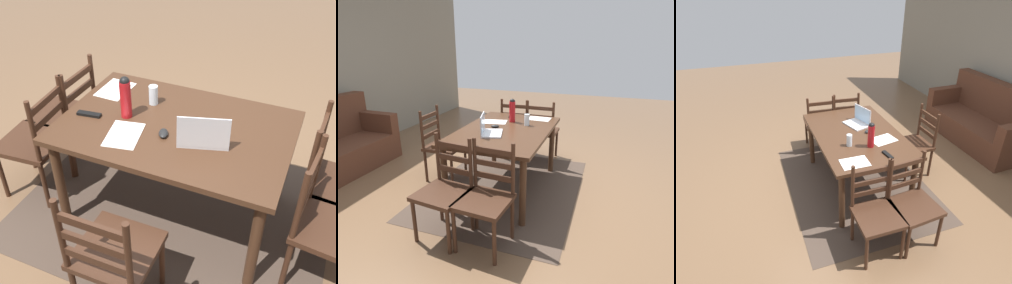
{
  "view_description": "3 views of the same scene",
  "coord_description": "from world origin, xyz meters",
  "views": [
    {
      "loc": [
        -0.85,
        2.09,
        2.3
      ],
      "look_at": [
        0.11,
        -0.13,
        0.51
      ],
      "focal_mm": 43.77,
      "sensor_mm": 36.0,
      "label": 1
    },
    {
      "loc": [
        -3.13,
        -1.15,
        1.78
      ],
      "look_at": [
        0.01,
        -0.01,
        0.61
      ],
      "focal_mm": 31.38,
      "sensor_mm": 36.0,
      "label": 2
    },
    {
      "loc": [
        2.9,
        -1.18,
        2.44
      ],
      "look_at": [
        -0.13,
        -0.12,
        0.6
      ],
      "focal_mm": 30.45,
      "sensor_mm": 36.0,
      "label": 3
    }
  ],
  "objects": [
    {
      "name": "ground_plane",
      "position": [
        0.0,
        0.0,
        0.0
      ],
      "size": [
        14.0,
        14.0,
        0.0
      ],
      "primitive_type": "plane",
      "color": "brown"
    },
    {
      "name": "area_rug",
      "position": [
        0.0,
        0.0,
        0.0
      ],
      "size": [
        2.27,
        1.77,
        0.01
      ],
      "primitive_type": "cube",
      "color": "#47382D",
      "rests_on": "ground"
    },
    {
      "name": "dining_table",
      "position": [
        0.0,
        0.0,
        0.68
      ],
      "size": [
        1.54,
        1.03,
        0.77
      ],
      "color": "#422819",
      "rests_on": "ground"
    },
    {
      "name": "chair_left_far",
      "position": [
        -1.06,
        0.2,
        0.46
      ],
      "size": [
        0.49,
        0.49,
        0.95
      ],
      "color": "#3D2316",
      "rests_on": "ground"
    },
    {
      "name": "chair_right_far",
      "position": [
        1.06,
        0.2,
        0.46
      ],
      "size": [
        0.48,
        0.48,
        0.95
      ],
      "color": "#3D2316",
      "rests_on": "ground"
    },
    {
      "name": "chair_right_near",
      "position": [
        1.06,
        -0.21,
        0.46
      ],
      "size": [
        0.44,
        0.44,
        0.95
      ],
      "color": "#3D2316",
      "rests_on": "ground"
    },
    {
      "name": "chair_left_near",
      "position": [
        -1.06,
        -0.21,
        0.46
      ],
      "size": [
        0.47,
        0.47,
        0.95
      ],
      "color": "#3D2316",
      "rests_on": "ground"
    },
    {
      "name": "chair_far_head",
      "position": [
        -0.0,
        0.89,
        0.46
      ],
      "size": [
        0.45,
        0.45,
        0.95
      ],
      "color": "#3D2316",
      "rests_on": "ground"
    },
    {
      "name": "laptop",
      "position": [
        -0.23,
        0.12,
        0.83
      ],
      "size": [
        0.37,
        0.31,
        0.23
      ],
      "color": "silver",
      "rests_on": "dining_table"
    },
    {
      "name": "water_bottle",
      "position": [
        0.35,
        0.03,
        0.93
      ],
      "size": [
        0.08,
        0.08,
        0.3
      ],
      "color": "#A81419",
      "rests_on": "dining_table"
    },
    {
      "name": "drinking_glass",
      "position": [
        0.25,
        -0.19,
        0.84
      ],
      "size": [
        0.07,
        0.07,
        0.14
      ],
      "primitive_type": "cylinder",
      "color": "silver",
      "rests_on": "dining_table"
    },
    {
      "name": "computer_mouse",
      "position": [
        0.03,
        0.14,
        0.79
      ],
      "size": [
        0.09,
        0.11,
        0.03
      ],
      "primitive_type": "ellipsoid",
      "rotation": [
        0.0,
        0.0,
        0.37
      ],
      "color": "black",
      "rests_on": "dining_table"
    },
    {
      "name": "tv_remote",
      "position": [
        0.59,
        0.13,
        0.78
      ],
      "size": [
        0.17,
        0.07,
        0.02
      ],
      "primitive_type": "cube",
      "rotation": [
        0.0,
        0.0,
        1.7
      ],
      "color": "black",
      "rests_on": "dining_table"
    },
    {
      "name": "paper_stack_left",
      "position": [
        0.61,
        -0.26,
        0.77
      ],
      "size": [
        0.22,
        0.3,
        0.0
      ],
      "primitive_type": "cube",
      "rotation": [
        0.0,
        0.0,
        -0.02
      ],
      "color": "white",
      "rests_on": "dining_table"
    },
    {
      "name": "paper_stack_right",
      "position": [
        0.26,
        0.24,
        0.77
      ],
      "size": [
        0.26,
        0.33,
        0.0
      ],
      "primitive_type": "cube",
      "rotation": [
        0.0,
        0.0,
        0.19
      ],
      "color": "white",
      "rests_on": "dining_table"
    }
  ]
}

